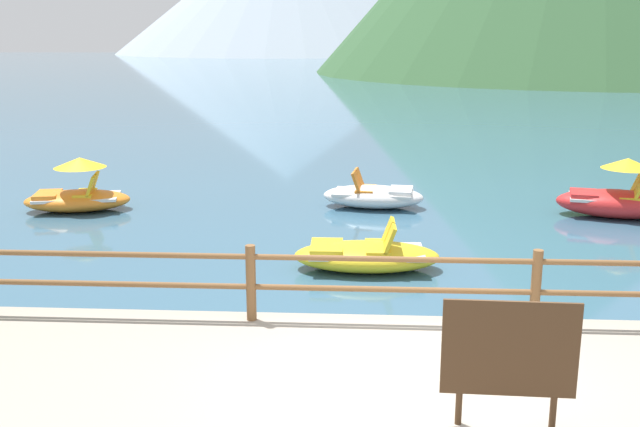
{
  "coord_description": "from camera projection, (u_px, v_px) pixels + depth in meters",
  "views": [
    {
      "loc": [
        -0.38,
        -6.79,
        3.82
      ],
      "look_at": [
        -1.06,
        5.0,
        0.9
      ],
      "focal_mm": 41.12,
      "sensor_mm": 36.0,
      "label": 1
    }
  ],
  "objects": [
    {
      "name": "pedal_boat_2",
      "position": [
        618.0,
        198.0,
        15.5
      ],
      "size": [
        2.68,
        1.65,
        1.28
      ],
      "color": "red",
      "rests_on": "ground"
    },
    {
      "name": "ground_plane",
      "position": [
        369.0,
        95.0,
        46.24
      ],
      "size": [
        200.0,
        200.0,
        0.0
      ],
      "primitive_type": "plane",
      "color": "#38607A"
    },
    {
      "name": "dock_railing",
      "position": [
        392.0,
        278.0,
        8.74
      ],
      "size": [
        23.92,
        0.12,
        0.95
      ],
      "color": "brown",
      "rests_on": "promenade_dock"
    },
    {
      "name": "pedal_boat_1",
      "position": [
        374.0,
        196.0,
        16.42
      ],
      "size": [
        2.37,
        1.39,
        0.84
      ],
      "color": "white",
      "rests_on": "ground"
    },
    {
      "name": "pedal_boat_5",
      "position": [
        77.0,
        194.0,
        16.08
      ],
      "size": [
        2.46,
        1.59,
        1.19
      ],
      "color": "orange",
      "rests_on": "ground"
    },
    {
      "name": "sign_board",
      "position": [
        510.0,
        351.0,
        6.37
      ],
      "size": [
        1.18,
        0.09,
        1.19
      ],
      "color": "beige",
      "rests_on": "promenade_dock"
    },
    {
      "name": "pedal_boat_0",
      "position": [
        366.0,
        255.0,
        12.1
      ],
      "size": [
        2.43,
        1.21,
        0.81
      ],
      "color": "yellow",
      "rests_on": "ground"
    }
  ]
}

